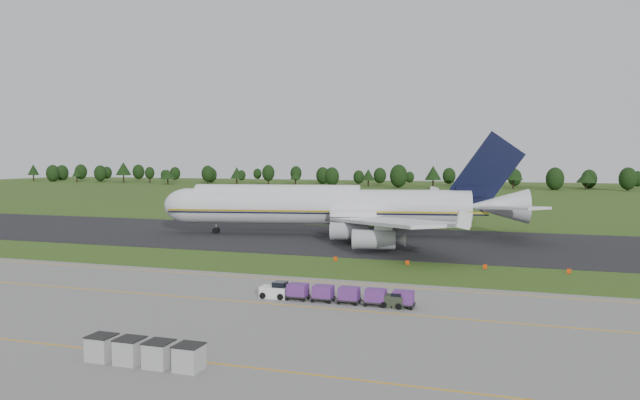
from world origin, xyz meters
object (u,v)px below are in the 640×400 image
(aircraft, at_px, (332,206))
(baggage_train, at_px, (333,294))
(edge_markers, at_px, (446,265))
(utility_cart, at_px, (393,301))
(uld_row, at_px, (144,352))

(aircraft, xyz_separation_m, baggage_train, (16.12, -52.09, -4.62))
(aircraft, bearing_deg, edge_markers, -48.34)
(aircraft, height_order, baggage_train, aircraft)
(baggage_train, relative_size, utility_cart, 6.94)
(utility_cart, bearing_deg, edge_markers, 85.18)
(baggage_train, xyz_separation_m, uld_row, (-7.14, -22.45, 0.03))
(edge_markers, bearing_deg, aircraft, 131.66)
(baggage_train, bearing_deg, edge_markers, 71.18)
(aircraft, distance_m, utility_cart, 57.08)
(aircraft, height_order, utility_cart, aircraft)
(aircraft, relative_size, uld_row, 7.70)
(aircraft, distance_m, edge_markers, 37.22)
(baggage_train, relative_size, edge_markers, 0.51)
(uld_row, height_order, edge_markers, uld_row)
(baggage_train, height_order, uld_row, uld_row)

